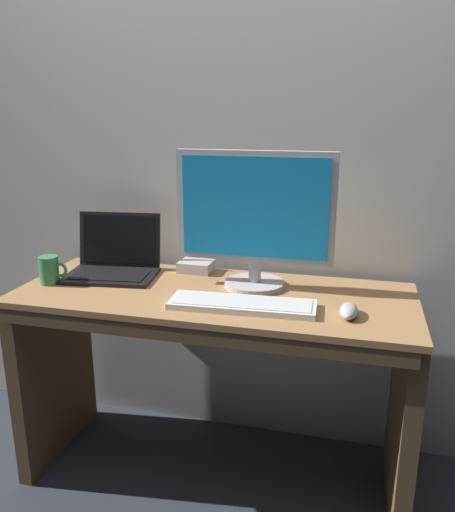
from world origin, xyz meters
TOP-DOWN VIEW (x-y plane):
  - ground_plane at (0.00, 0.00)m, footprint 14.00×14.00m
  - back_wall at (0.00, 0.35)m, footprint 4.29×0.04m
  - desk at (0.00, -0.01)m, footprint 1.44×0.57m
  - laptop_black at (-0.44, 0.10)m, footprint 0.37×0.31m
  - external_monitor at (0.13, 0.08)m, footprint 0.57×0.23m
  - wired_keyboard at (0.14, -0.12)m, footprint 0.50×0.17m
  - computer_mouse at (0.48, -0.11)m, footprint 0.06×0.13m
  - external_drive_box at (-0.14, 0.22)m, footprint 0.14×0.11m
  - coffee_mug at (-0.63, -0.06)m, footprint 0.11×0.07m

SIDE VIEW (x-z plane):
  - ground_plane at x=0.00m, z-range 0.00..0.00m
  - desk at x=0.00m, z-range 0.11..0.88m
  - wired_keyboard at x=0.14m, z-range 0.77..0.79m
  - computer_mouse at x=0.48m, z-range 0.77..0.81m
  - external_drive_box at x=-0.14m, z-range 0.77..0.81m
  - laptop_black at x=-0.44m, z-range 0.70..0.94m
  - coffee_mug at x=-0.63m, z-range 0.77..0.88m
  - external_monitor at x=0.13m, z-range 0.79..1.29m
  - back_wall at x=0.00m, z-range 0.00..3.26m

